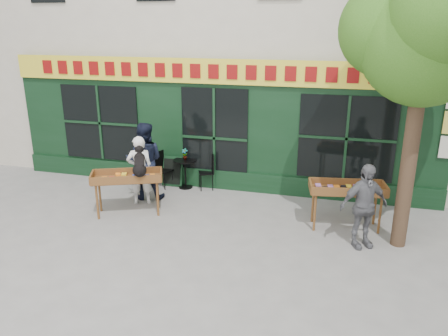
{
  "coord_description": "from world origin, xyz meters",
  "views": [
    {
      "loc": [
        3.04,
        -7.93,
        4.07
      ],
      "look_at": [
        0.74,
        0.5,
        1.19
      ],
      "focal_mm": 35.0,
      "sensor_mm": 36.0,
      "label": 1
    }
  ],
  "objects": [
    {
      "name": "book_cart_right",
      "position": [
        3.28,
        0.8,
        0.82
      ],
      "size": [
        1.58,
        0.86,
        0.99
      ],
      "rotation": [
        0.0,
        0.0,
        0.17
      ],
      "color": "brown",
      "rests_on": "ground"
    },
    {
      "name": "book_cart_center",
      "position": [
        -1.42,
        0.26,
        0.82
      ],
      "size": [
        1.62,
        1.16,
        0.99
      ],
      "rotation": [
        0.0,
        0.0,
        0.4
      ],
      "color": "brown",
      "rests_on": "ground"
    },
    {
      "name": "potted_plant",
      "position": [
        -0.75,
        2.14,
        0.92
      ],
      "size": [
        0.17,
        0.12,
        0.3
      ],
      "primitive_type": "imported",
      "rotation": [
        0.0,
        0.0,
        -0.09
      ],
      "color": "gray",
      "rests_on": "bistro_table"
    },
    {
      "name": "ground",
      "position": [
        0.0,
        0.0,
        0.0
      ],
      "size": [
        80.0,
        80.0,
        0.0
      ],
      "primitive_type": "plane",
      "color": "slate",
      "rests_on": "ground"
    },
    {
      "name": "man_right",
      "position": [
        3.58,
        0.05,
        0.83
      ],
      "size": [
        1.04,
        0.83,
        1.66
      ],
      "primitive_type": "imported",
      "rotation": [
        0.0,
        0.0,
        0.52
      ],
      "color": "#5B5B60",
      "rests_on": "ground"
    },
    {
      "name": "woman",
      "position": [
        -1.42,
        0.91,
        0.82
      ],
      "size": [
        0.71,
        0.6,
        1.64
      ],
      "primitive_type": "imported",
      "rotation": [
        0.0,
        0.0,
        3.55
      ],
      "color": "white",
      "rests_on": "ground"
    },
    {
      "name": "chalkboard",
      "position": [
        -1.13,
        2.19,
        0.4
      ],
      "size": [
        0.56,
        0.2,
        0.79
      ],
      "rotation": [
        0.0,
        0.0,
        0.02
      ],
      "color": "black",
      "rests_on": "ground"
    },
    {
      "name": "bistro_table",
      "position": [
        -0.75,
        2.14,
        0.54
      ],
      "size": [
        0.6,
        0.6,
        0.76
      ],
      "color": "black",
      "rests_on": "ground"
    },
    {
      "name": "man_left",
      "position": [
        -1.45,
        1.24,
        0.94
      ],
      "size": [
        1.07,
        0.92,
        1.89
      ],
      "primitive_type": "imported",
      "rotation": [
        0.0,
        0.0,
        3.4
      ],
      "color": "black",
      "rests_on": "ground"
    },
    {
      "name": "street_tree",
      "position": [
        4.34,
        0.36,
        4.11
      ],
      "size": [
        3.05,
        2.9,
        5.6
      ],
      "color": "#382619",
      "rests_on": "ground"
    },
    {
      "name": "bistro_chair_right",
      "position": [
        -0.12,
        2.23,
        0.56
      ],
      "size": [
        0.48,
        0.48,
        0.95
      ],
      "rotation": [
        0.0,
        0.0,
        -1.14
      ],
      "color": "black",
      "rests_on": "ground"
    },
    {
      "name": "bistro_chair_left",
      "position": [
        -1.38,
        2.07,
        0.56
      ],
      "size": [
        0.47,
        0.46,
        0.95
      ],
      "rotation": [
        0.0,
        0.0,
        1.22
      ],
      "color": "black",
      "rests_on": "ground"
    },
    {
      "name": "dog",
      "position": [
        -1.07,
        0.21,
        1.29
      ],
      "size": [
        0.55,
        0.69,
        0.6
      ],
      "primitive_type": null,
      "rotation": [
        0.0,
        0.0,
        0.4
      ],
      "color": "black",
      "rests_on": "book_cart_center"
    }
  ]
}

